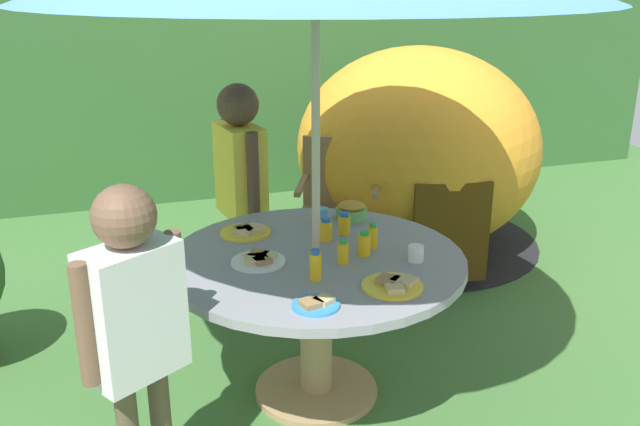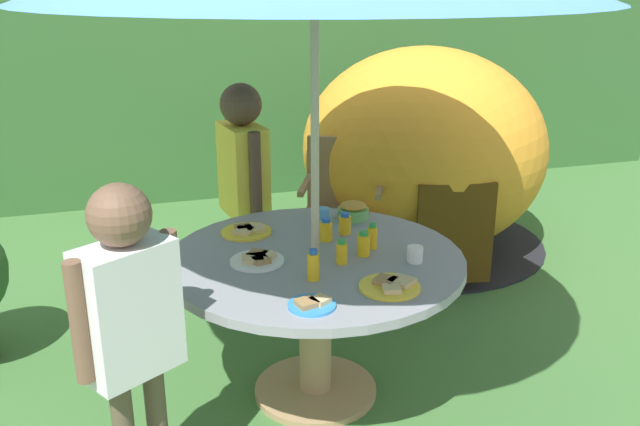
# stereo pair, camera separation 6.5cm
# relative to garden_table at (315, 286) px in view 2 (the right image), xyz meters

# --- Properties ---
(ground_plane) EXTENTS (10.00, 10.00, 0.02)m
(ground_plane) POSITION_rel_garden_table_xyz_m (0.00, 0.00, -0.56)
(ground_plane) COLOR #3D6B33
(hedge_backdrop) EXTENTS (9.00, 0.70, 2.18)m
(hedge_backdrop) POSITION_rel_garden_table_xyz_m (0.00, 3.45, 0.54)
(hedge_backdrop) COLOR #33602D
(hedge_backdrop) RESTS_ON ground_plane
(garden_table) EXTENTS (1.32, 1.32, 0.70)m
(garden_table) POSITION_rel_garden_table_xyz_m (0.00, 0.00, 0.00)
(garden_table) COLOR tan
(garden_table) RESTS_ON ground_plane
(wooden_chair) EXTENTS (0.63, 0.61, 0.91)m
(wooden_chair) POSITION_rel_garden_table_xyz_m (0.53, 1.17, -0.03)
(wooden_chair) COLOR brown
(wooden_chair) RESTS_ON ground_plane
(dome_tent) EXTENTS (2.12, 2.12, 1.41)m
(dome_tent) POSITION_rel_garden_table_xyz_m (1.27, 1.63, 0.15)
(dome_tent) COLOR orange
(dome_tent) RESTS_ON ground_plane
(child_in_yellow_shirt) EXTENTS (0.24, 0.45, 1.33)m
(child_in_yellow_shirt) POSITION_rel_garden_table_xyz_m (-0.14, 0.93, 0.30)
(child_in_yellow_shirt) COLOR navy
(child_in_yellow_shirt) RESTS_ON ground_plane
(child_in_white_shirt) EXTENTS (0.37, 0.32, 1.24)m
(child_in_white_shirt) POSITION_rel_garden_table_xyz_m (-0.80, -0.49, 0.24)
(child_in_white_shirt) COLOR brown
(child_in_white_shirt) RESTS_ON ground_plane
(snack_bowl) EXTENTS (0.16, 0.16, 0.09)m
(snack_bowl) POSITION_rel_garden_table_xyz_m (0.32, 0.41, 0.19)
(snack_bowl) COLOR #66B259
(snack_bowl) RESTS_ON garden_table
(plate_mid_left) EXTENTS (0.24, 0.24, 0.03)m
(plate_mid_left) POSITION_rel_garden_table_xyz_m (0.20, -0.40, 0.16)
(plate_mid_left) COLOR yellow
(plate_mid_left) RESTS_ON garden_table
(plate_far_right) EXTENTS (0.24, 0.24, 0.03)m
(plate_far_right) POSITION_rel_garden_table_xyz_m (-0.23, 0.36, 0.16)
(plate_far_right) COLOR yellow
(plate_far_right) RESTS_ON garden_table
(plate_front_edge) EXTENTS (0.18, 0.18, 0.03)m
(plate_front_edge) POSITION_rel_garden_table_xyz_m (-0.15, -0.46, 0.16)
(plate_front_edge) COLOR #338CD8
(plate_front_edge) RESTS_ON garden_table
(plate_center_front) EXTENTS (0.23, 0.23, 0.03)m
(plate_center_front) POSITION_rel_garden_table_xyz_m (-0.26, 0.01, 0.16)
(plate_center_front) COLOR white
(plate_center_front) RESTS_ON garden_table
(juice_bottle_near_left) EXTENTS (0.06, 0.06, 0.11)m
(juice_bottle_near_left) POSITION_rel_garden_table_xyz_m (0.10, 0.17, 0.20)
(juice_bottle_near_left) COLOR yellow
(juice_bottle_near_left) RESTS_ON garden_table
(juice_bottle_near_right) EXTENTS (0.06, 0.06, 0.11)m
(juice_bottle_near_right) POSITION_rel_garden_table_xyz_m (0.21, -0.05, 0.20)
(juice_bottle_near_right) COLOR yellow
(juice_bottle_near_right) RESTS_ON garden_table
(juice_bottle_far_left) EXTENTS (0.06, 0.06, 0.10)m
(juice_bottle_far_left) POSITION_rel_garden_table_xyz_m (0.21, 0.23, 0.19)
(juice_bottle_far_left) COLOR yellow
(juice_bottle_far_left) RESTS_ON garden_table
(juice_bottle_center_back) EXTENTS (0.05, 0.05, 0.12)m
(juice_bottle_center_back) POSITION_rel_garden_table_xyz_m (0.27, 0.01, 0.20)
(juice_bottle_center_back) COLOR yellow
(juice_bottle_center_back) RESTS_ON garden_table
(juice_bottle_mid_right) EXTENTS (0.05, 0.05, 0.11)m
(juice_bottle_mid_right) POSITION_rel_garden_table_xyz_m (0.09, -0.11, 0.20)
(juice_bottle_mid_right) COLOR yellow
(juice_bottle_mid_right) RESTS_ON garden_table
(juice_bottle_back_edge) EXTENTS (0.05, 0.05, 0.13)m
(juice_bottle_back_edge) POSITION_rel_garden_table_xyz_m (-0.08, -0.23, 0.21)
(juice_bottle_back_edge) COLOR yellow
(juice_bottle_back_edge) RESTS_ON garden_table
(cup_near) EXTENTS (0.07, 0.07, 0.07)m
(cup_near) POSITION_rel_garden_table_xyz_m (0.16, 0.41, 0.18)
(cup_near) COLOR #4C99D8
(cup_near) RESTS_ON garden_table
(cup_far) EXTENTS (0.07, 0.07, 0.07)m
(cup_far) POSITION_rel_garden_table_xyz_m (0.39, -0.18, 0.18)
(cup_far) COLOR white
(cup_far) RESTS_ON garden_table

